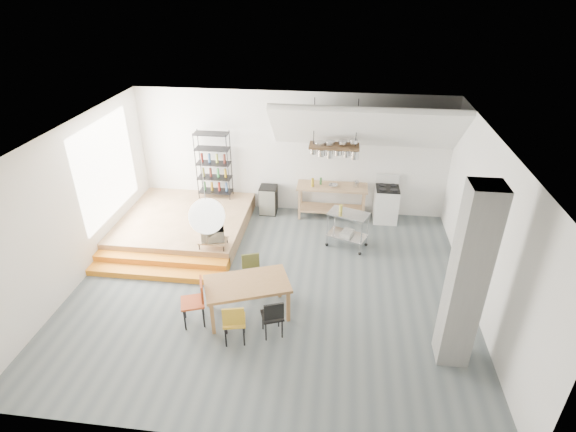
# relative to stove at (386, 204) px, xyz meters

# --- Properties ---
(floor) EXTENTS (8.00, 8.00, 0.00)m
(floor) POSITION_rel_stove_xyz_m (-2.50, -3.16, -0.48)
(floor) COLOR #4F595C
(floor) RESTS_ON ground
(wall_back) EXTENTS (8.00, 0.04, 3.20)m
(wall_back) POSITION_rel_stove_xyz_m (-2.50, 0.34, 1.12)
(wall_back) COLOR silver
(wall_back) RESTS_ON ground
(wall_left) EXTENTS (0.04, 7.00, 3.20)m
(wall_left) POSITION_rel_stove_xyz_m (-6.50, -3.16, 1.12)
(wall_left) COLOR silver
(wall_left) RESTS_ON ground
(wall_right) EXTENTS (0.04, 7.00, 3.20)m
(wall_right) POSITION_rel_stove_xyz_m (1.50, -3.16, 1.12)
(wall_right) COLOR silver
(wall_right) RESTS_ON ground
(ceiling) EXTENTS (8.00, 7.00, 0.02)m
(ceiling) POSITION_rel_stove_xyz_m (-2.50, -3.16, 2.72)
(ceiling) COLOR white
(ceiling) RESTS_ON wall_back
(slope_ceiling) EXTENTS (4.40, 1.44, 1.32)m
(slope_ceiling) POSITION_rel_stove_xyz_m (-0.70, -0.26, 2.07)
(slope_ceiling) COLOR white
(slope_ceiling) RESTS_ON wall_back
(window_pane) EXTENTS (0.02, 2.50, 2.20)m
(window_pane) POSITION_rel_stove_xyz_m (-6.48, -1.66, 1.32)
(window_pane) COLOR white
(window_pane) RESTS_ON wall_left
(platform) EXTENTS (3.00, 3.00, 0.40)m
(platform) POSITION_rel_stove_xyz_m (-5.00, -1.16, -0.28)
(platform) COLOR olive
(platform) RESTS_ON ground
(step_lower) EXTENTS (3.00, 0.35, 0.13)m
(step_lower) POSITION_rel_stove_xyz_m (-5.00, -3.11, -0.41)
(step_lower) COLOR orange
(step_lower) RESTS_ON ground
(step_upper) EXTENTS (3.00, 0.35, 0.27)m
(step_upper) POSITION_rel_stove_xyz_m (-5.00, -2.76, -0.35)
(step_upper) COLOR orange
(step_upper) RESTS_ON ground
(concrete_column) EXTENTS (0.50, 0.50, 3.20)m
(concrete_column) POSITION_rel_stove_xyz_m (0.80, -4.66, 1.12)
(concrete_column) COLOR gray
(concrete_column) RESTS_ON ground
(kitchen_counter) EXTENTS (1.80, 0.60, 0.91)m
(kitchen_counter) POSITION_rel_stove_xyz_m (-1.40, -0.01, 0.15)
(kitchen_counter) COLOR olive
(kitchen_counter) RESTS_ON ground
(stove) EXTENTS (0.60, 0.60, 1.18)m
(stove) POSITION_rel_stove_xyz_m (0.00, 0.00, 0.00)
(stove) COLOR white
(stove) RESTS_ON ground
(pot_rack) EXTENTS (1.20, 0.50, 1.43)m
(pot_rack) POSITION_rel_stove_xyz_m (-1.37, -0.23, 1.50)
(pot_rack) COLOR #3A2617
(pot_rack) RESTS_ON ceiling
(wire_shelving) EXTENTS (0.88, 0.38, 1.80)m
(wire_shelving) POSITION_rel_stove_xyz_m (-4.50, 0.04, 0.85)
(wire_shelving) COLOR black
(wire_shelving) RESTS_ON platform
(microwave_shelf) EXTENTS (0.60, 0.40, 0.16)m
(microwave_shelf) POSITION_rel_stove_xyz_m (-3.90, -2.41, 0.07)
(microwave_shelf) COLOR olive
(microwave_shelf) RESTS_ON platform
(paper_lantern) EXTENTS (0.60, 0.60, 0.60)m
(paper_lantern) POSITION_rel_stove_xyz_m (-3.36, -4.25, 1.72)
(paper_lantern) COLOR white
(paper_lantern) RESTS_ON ceiling
(dining_table) EXTENTS (1.74, 1.35, 0.73)m
(dining_table) POSITION_rel_stove_xyz_m (-2.80, -4.04, 0.17)
(dining_table) COLOR olive
(dining_table) RESTS_ON ground
(chair_mustard) EXTENTS (0.46, 0.46, 0.85)m
(chair_mustard) POSITION_rel_stove_xyz_m (-2.88, -4.81, 0.03)
(chair_mustard) COLOR #BC8E20
(chair_mustard) RESTS_ON ground
(chair_black) EXTENTS (0.47, 0.47, 0.80)m
(chair_black) POSITION_rel_stove_xyz_m (-2.24, -4.56, -0.00)
(chair_black) COLOR black
(chair_black) RESTS_ON ground
(chair_olive) EXTENTS (0.48, 0.48, 0.82)m
(chair_olive) POSITION_rel_stove_xyz_m (-2.86, -3.32, 0.01)
(chair_olive) COLOR brown
(chair_olive) RESTS_ON ground
(chair_red) EXTENTS (0.53, 0.53, 0.92)m
(chair_red) POSITION_rel_stove_xyz_m (-3.67, -4.37, 0.07)
(chair_red) COLOR #AE3E18
(chair_red) RESTS_ON ground
(rolling_cart) EXTENTS (1.00, 0.77, 0.88)m
(rolling_cart) POSITION_rel_stove_xyz_m (-0.97, -1.40, 0.09)
(rolling_cart) COLOR silver
(rolling_cart) RESTS_ON ground
(mini_fridge) EXTENTS (0.45, 0.45, 0.76)m
(mini_fridge) POSITION_rel_stove_xyz_m (-3.08, 0.04, -0.10)
(mini_fridge) COLOR black
(mini_fridge) RESTS_ON ground
(microwave) EXTENTS (0.57, 0.46, 0.28)m
(microwave) POSITION_rel_stove_xyz_m (-3.90, -2.41, 0.22)
(microwave) COLOR beige
(microwave) RESTS_ON microwave_shelf
(bowl) EXTENTS (0.26, 0.26, 0.06)m
(bowl) POSITION_rel_stove_xyz_m (-1.38, -0.06, 0.46)
(bowl) COLOR silver
(bowl) RESTS_ON kitchen_counter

